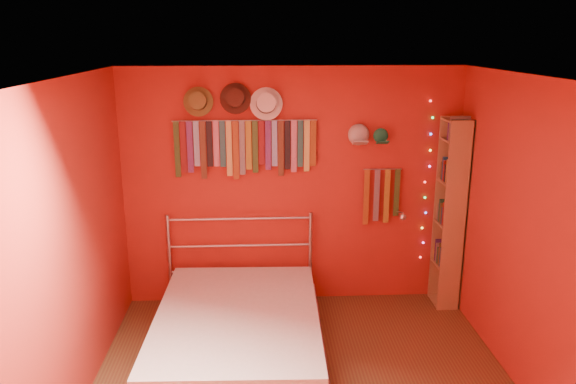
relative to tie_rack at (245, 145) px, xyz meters
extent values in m
cube|color=maroon|center=(0.49, 0.06, -0.47)|extent=(3.50, 0.02, 2.50)
cube|color=maroon|center=(2.24, -1.69, -0.47)|extent=(0.02, 3.50, 2.50)
cube|color=maroon|center=(-1.26, -1.69, -0.47)|extent=(0.02, 3.50, 2.50)
cube|color=white|center=(0.49, -1.69, 0.78)|extent=(3.50, 3.50, 0.02)
cylinder|color=#B1B0B5|center=(0.01, 0.01, 0.25)|extent=(1.45, 0.01, 0.01)
cube|color=#214D1E|center=(-0.68, 0.00, -0.04)|extent=(0.06, 0.01, 0.57)
cube|color=#62130E|center=(-0.61, 0.00, -0.02)|extent=(0.06, 0.01, 0.52)
cube|color=#4C1964|center=(-0.55, -0.01, -0.01)|extent=(0.06, 0.01, 0.52)
cube|color=#71A3C9|center=(-0.48, 0.00, 0.02)|extent=(0.06, 0.01, 0.46)
cube|color=#4C2A19|center=(-0.42, 0.00, -0.05)|extent=(0.06, 0.01, 0.59)
cube|color=black|center=(-0.35, -0.01, 0.01)|extent=(0.06, 0.01, 0.46)
cube|color=#BC5E77|center=(-0.29, 0.00, 0.01)|extent=(0.06, 0.01, 0.46)
cube|color=#1B535F|center=(-0.22, 0.00, 0.01)|extent=(0.06, 0.01, 0.47)
cube|color=tan|center=(-0.16, -0.01, -0.04)|extent=(0.06, 0.01, 0.56)
cube|color=maroon|center=(-0.09, 0.00, -0.05)|extent=(0.06, 0.01, 0.60)
cube|color=#121A52|center=(-0.03, 0.00, -0.03)|extent=(0.06, 0.01, 0.55)
cube|color=olive|center=(0.04, -0.01, 0.00)|extent=(0.06, 0.01, 0.50)
cube|color=#264E1F|center=(0.10, 0.00, -0.02)|extent=(0.06, 0.01, 0.53)
cube|color=maroon|center=(0.17, 0.00, 0.02)|extent=(0.06, 0.01, 0.45)
cube|color=#471A68|center=(0.23, -0.01, -0.01)|extent=(0.06, 0.01, 0.50)
cube|color=#7391CD|center=(0.30, 0.00, 0.01)|extent=(0.06, 0.01, 0.47)
cube|color=#482618|center=(0.36, 0.00, -0.04)|extent=(0.06, 0.01, 0.57)
cube|color=black|center=(0.43, -0.01, 0.00)|extent=(0.06, 0.01, 0.50)
cube|color=#B95C7C|center=(0.50, 0.00, -0.02)|extent=(0.06, 0.01, 0.53)
cube|color=#1A5B52|center=(0.56, 0.00, 0.01)|extent=(0.06, 0.01, 0.48)
cube|color=#C7C74F|center=(0.63, -0.01, -0.02)|extent=(0.06, 0.01, 0.52)
cube|color=brown|center=(0.69, 0.00, 0.01)|extent=(0.06, 0.01, 0.47)
cylinder|color=#B1B0B5|center=(1.42, 0.01, -0.27)|extent=(0.40, 0.01, 0.01)
cube|color=brown|center=(1.26, 0.00, -0.57)|extent=(0.06, 0.01, 0.60)
cube|color=#151356|center=(1.36, 0.00, -0.55)|extent=(0.06, 0.01, 0.56)
cube|color=olive|center=(1.47, -0.01, -0.56)|extent=(0.06, 0.01, 0.58)
cube|color=#225020|center=(1.58, 0.00, -0.52)|extent=(0.06, 0.01, 0.51)
cylinder|color=olive|center=(-0.45, 0.00, 0.44)|extent=(0.29, 0.07, 0.29)
cylinder|color=olive|center=(-0.45, -0.05, 0.45)|extent=(0.17, 0.14, 0.19)
cylinder|color=#332314|center=(-0.45, -0.02, 0.44)|extent=(0.18, 0.06, 0.18)
cylinder|color=#412017|center=(-0.08, 0.00, 0.47)|extent=(0.31, 0.08, 0.30)
cylinder|color=#412017|center=(-0.08, -0.05, 0.48)|extent=(0.18, 0.15, 0.20)
cylinder|color=black|center=(-0.08, -0.02, 0.47)|extent=(0.19, 0.06, 0.19)
cylinder|color=white|center=(0.22, 0.00, 0.41)|extent=(0.33, 0.08, 0.32)
cylinder|color=white|center=(0.22, -0.05, 0.43)|extent=(0.19, 0.16, 0.21)
cylinder|color=black|center=(0.22, -0.02, 0.42)|extent=(0.20, 0.07, 0.20)
ellipsoid|color=beige|center=(1.15, 0.01, 0.09)|extent=(0.20, 0.15, 0.20)
cube|color=beige|center=(1.15, -0.11, 0.03)|extent=(0.14, 0.11, 0.06)
ellipsoid|color=#1C7F52|center=(1.38, 0.01, 0.08)|extent=(0.17, 0.13, 0.17)
cube|color=#1C7F52|center=(1.38, -0.09, 0.03)|extent=(0.12, 0.09, 0.05)
sphere|color=#FF3333|center=(1.88, 0.02, 0.43)|extent=(0.02, 0.02, 0.02)
sphere|color=#33FF4C|center=(1.91, 0.02, 0.26)|extent=(0.02, 0.02, 0.02)
sphere|color=#4C66FF|center=(1.90, 0.02, 0.09)|extent=(0.02, 0.02, 0.02)
sphere|color=yellow|center=(1.91, 0.02, -0.08)|extent=(0.02, 0.02, 0.02)
sphere|color=#FF4CCC|center=(1.91, 0.02, -0.25)|extent=(0.02, 0.02, 0.02)
sphere|color=#FF3333|center=(1.87, 0.02, -0.42)|extent=(0.02, 0.02, 0.02)
sphere|color=#33FF4C|center=(1.89, 0.02, -0.59)|extent=(0.02, 0.02, 0.02)
sphere|color=#4C66FF|center=(1.91, 0.02, -0.76)|extent=(0.02, 0.02, 0.02)
sphere|color=yellow|center=(1.88, 0.02, -0.92)|extent=(0.02, 0.02, 0.02)
sphere|color=#FF4CCC|center=(1.90, 0.02, -1.09)|extent=(0.02, 0.02, 0.02)
sphere|color=#FF3333|center=(1.88, 0.02, -1.26)|extent=(0.02, 0.02, 0.02)
cylinder|color=#B1B0B5|center=(1.60, 0.04, -0.74)|extent=(0.04, 0.03, 0.04)
cylinder|color=#B1B0B5|center=(1.60, -0.08, -0.71)|extent=(0.01, 0.26, 0.08)
sphere|color=white|center=(1.60, -0.21, -0.72)|extent=(0.07, 0.07, 0.07)
cube|color=tan|center=(2.11, -0.32, -0.72)|extent=(0.24, 0.02, 2.00)
cube|color=tan|center=(2.11, 0.00, -0.72)|extent=(0.24, 0.02, 2.00)
cube|color=tan|center=(2.22, -0.16, -0.72)|extent=(0.02, 0.34, 2.00)
cube|color=tan|center=(2.11, -0.16, -1.70)|extent=(0.24, 0.32, 0.02)
cube|color=tan|center=(2.11, -0.16, -1.27)|extent=(0.24, 0.32, 0.02)
cube|color=tan|center=(2.11, -0.16, -0.82)|extent=(0.24, 0.32, 0.02)
cube|color=tan|center=(2.11, -0.16, -0.37)|extent=(0.24, 0.32, 0.02)
cube|color=tan|center=(2.11, -0.16, 0.06)|extent=(0.24, 0.32, 0.02)
cube|color=tan|center=(2.11, -0.16, 0.26)|extent=(0.24, 0.32, 0.02)
cylinder|color=#B1B0B5|center=(-0.81, -0.04, -1.22)|extent=(0.04, 0.04, 1.01)
cylinder|color=#B1B0B5|center=(0.67, -0.04, -1.22)|extent=(0.04, 0.04, 1.01)
cylinder|color=#B1B0B5|center=(-0.07, -0.04, -1.35)|extent=(1.48, 0.03, 0.03)
cylinder|color=#B1B0B5|center=(-0.07, -0.04, -1.06)|extent=(1.48, 0.03, 0.03)
cylinder|color=#B1B0B5|center=(-0.07, -0.04, -0.77)|extent=(1.48, 0.03, 0.03)
cube|color=beige|center=(-0.07, -1.09, -1.49)|extent=(1.48, 2.05, 0.40)
cylinder|color=#B1B0B5|center=(-0.81, -1.09, -1.51)|extent=(0.09, 2.01, 0.03)
cylinder|color=#B1B0B5|center=(0.67, -1.09, -1.51)|extent=(0.09, 2.01, 0.03)
camera|label=1|loc=(0.14, -5.58, 1.06)|focal=35.00mm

